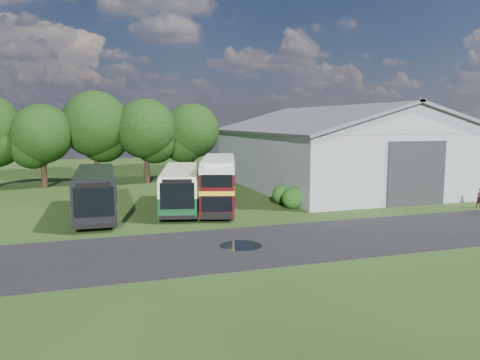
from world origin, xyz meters
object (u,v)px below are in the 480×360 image
object	(u,v)px
storage_shed	(337,145)
bus_green_single	(180,187)
bus_maroon_double	(219,184)
bus_dark_single	(95,192)

from	to	relation	value
storage_shed	bus_green_single	xyz separation A→B (m)	(-17.46, -7.53, -2.56)
bus_green_single	storage_shed	bearing A→B (deg)	36.31
bus_maroon_double	bus_green_single	bearing A→B (deg)	166.02
bus_maroon_double	bus_dark_single	bearing A→B (deg)	-168.27
bus_green_single	bus_maroon_double	size ratio (longest dim) A/B	1.20
bus_green_single	bus_maroon_double	bearing A→B (deg)	-18.28
storage_shed	bus_green_single	size ratio (longest dim) A/B	2.21
storage_shed	bus_maroon_double	distance (m)	17.60
bus_maroon_double	bus_dark_single	distance (m)	8.64
bus_maroon_double	storage_shed	bearing A→B (deg)	48.60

